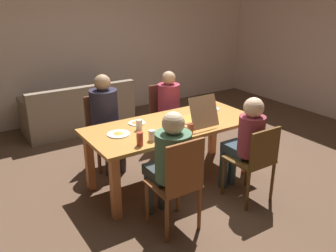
{
  "coord_description": "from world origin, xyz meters",
  "views": [
    {
      "loc": [
        -2.21,
        -3.29,
        2.23
      ],
      "look_at": [
        0.0,
        0.1,
        0.69
      ],
      "focal_mm": 38.21,
      "sensor_mm": 36.0,
      "label": 1
    }
  ],
  "objects": [
    {
      "name": "plate_1",
      "position": [
        -0.35,
        0.24,
        0.76
      ],
      "size": [
        0.2,
        0.2,
        0.03
      ],
      "color": "white",
      "rests_on": "dining_table"
    },
    {
      "name": "dining_table",
      "position": [
        0.0,
        0.0,
        0.65
      ],
      "size": [
        2.08,
        0.92,
        0.75
      ],
      "color": "#C07F37",
      "rests_on": "ground"
    },
    {
      "name": "chair_2",
      "position": [
        0.49,
        -0.89,
        0.52
      ],
      "size": [
        0.43,
        0.44,
        0.9
      ],
      "color": "brown",
      "rests_on": "ground"
    },
    {
      "name": "side_wall_right",
      "position": [
        3.85,
        0.9,
        1.49
      ],
      "size": [
        0.12,
        5.09,
        2.98
      ],
      "primitive_type": "cube",
      "color": "beige",
      "rests_on": "ground"
    },
    {
      "name": "person_3",
      "position": [
        -0.51,
        -0.72,
        0.72
      ],
      "size": [
        0.35,
        0.55,
        1.21
      ],
      "color": "#333B3C",
      "rests_on": "ground"
    },
    {
      "name": "drinking_glass_2",
      "position": [
        -0.46,
        -0.3,
        0.81
      ],
      "size": [
        0.07,
        0.07,
        0.11
      ],
      "primitive_type": "cylinder",
      "color": "silver",
      "rests_on": "dining_table"
    },
    {
      "name": "chair_3",
      "position": [
        -0.51,
        -0.87,
        0.56
      ],
      "size": [
        0.43,
        0.42,
        0.99
      ],
      "color": "brown",
      "rests_on": "ground"
    },
    {
      "name": "back_wall",
      "position": [
        0.0,
        2.99,
        1.49
      ],
      "size": [
        7.7,
        0.12,
        2.98
      ],
      "primitive_type": "cube",
      "color": "beige",
      "rests_on": "ground"
    },
    {
      "name": "plate_2",
      "position": [
        0.74,
        0.18,
        0.76
      ],
      "size": [
        0.21,
        0.21,
        0.01
      ],
      "color": "white",
      "rests_on": "dining_table"
    },
    {
      "name": "person_1",
      "position": [
        -0.51,
        0.78,
        0.75
      ],
      "size": [
        0.36,
        0.5,
        1.26
      ],
      "color": "#3C3442",
      "rests_on": "ground"
    },
    {
      "name": "plate_3",
      "position": [
        -0.69,
        0.04,
        0.76
      ],
      "size": [
        0.25,
        0.25,
        0.03
      ],
      "color": "white",
      "rests_on": "dining_table"
    },
    {
      "name": "person_0",
      "position": [
        0.49,
        0.78,
        0.7
      ],
      "size": [
        0.32,
        0.5,
        1.18
      ],
      "color": "#312C4D",
      "rests_on": "ground"
    },
    {
      "name": "drinking_glass_3",
      "position": [
        -0.01,
        -0.36,
        0.81
      ],
      "size": [
        0.07,
        0.07,
        0.11
      ],
      "primitive_type": "cylinder",
      "color": "#B65331",
      "rests_on": "dining_table"
    },
    {
      "name": "couch",
      "position": [
        -0.35,
        2.33,
        0.3
      ],
      "size": [
        1.78,
        0.77,
        0.81
      ],
      "color": "gray",
      "rests_on": "ground"
    },
    {
      "name": "chair_0",
      "position": [
        0.49,
        0.93,
        0.52
      ],
      "size": [
        0.42,
        0.45,
        0.95
      ],
      "color": "brown",
      "rests_on": "ground"
    },
    {
      "name": "drinking_glass_1",
      "position": [
        -0.63,
        -0.34,
        0.83
      ],
      "size": [
        0.07,
        0.07,
        0.14
      ],
      "primitive_type": "cylinder",
      "color": "#BD4730",
      "rests_on": "dining_table"
    },
    {
      "name": "pizza_box_0",
      "position": [
        0.2,
        -0.13,
        0.81
      ],
      "size": [
        0.36,
        0.48,
        0.38
      ],
      "color": "tan",
      "rests_on": "dining_table"
    },
    {
      "name": "plate_0",
      "position": [
        -0.24,
        -0.27,
        0.76
      ],
      "size": [
        0.2,
        0.2,
        0.03
      ],
      "color": "white",
      "rests_on": "dining_table"
    },
    {
      "name": "ground_plane",
      "position": [
        0.0,
        0.0,
        0.0
      ],
      "size": [
        20.0,
        20.0,
        0.0
      ],
      "primitive_type": "plane",
      "color": "brown"
    },
    {
      "name": "drinking_glass_0",
      "position": [
        -0.43,
        0.04,
        0.81
      ],
      "size": [
        0.07,
        0.07,
        0.12
      ],
      "primitive_type": "cylinder",
      "color": "silver",
      "rests_on": "dining_table"
    },
    {
      "name": "chair_1",
      "position": [
        -0.51,
        0.9,
        0.51
      ],
      "size": [
        0.42,
        0.38,
        0.95
      ],
      "color": "brown",
      "rests_on": "ground"
    },
    {
      "name": "person_2",
      "position": [
        0.49,
        -0.72,
        0.7
      ],
      "size": [
        0.28,
        0.52,
        1.19
      ],
      "color": "#2F414C",
      "rests_on": "ground"
    }
  ]
}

